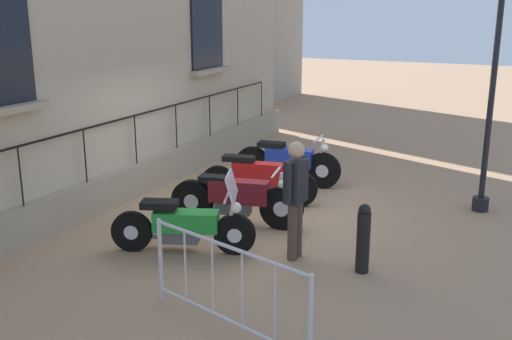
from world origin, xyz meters
TOP-DOWN VIEW (x-y plane):
  - ground_plane at (0.00, 0.00)m, footprint 60.00×60.00m
  - building_facade at (-2.65, 0.00)m, footprint 0.82×13.07m
  - motorcycle_green at (-0.01, -1.90)m, footprint 2.01×0.99m
  - motorcycle_maroon at (0.15, -0.58)m, footprint 2.20×0.70m
  - motorcycle_red at (-0.02, 0.62)m, footprint 2.15×0.67m
  - motorcycle_blue at (-0.00, 1.91)m, footprint 2.18×0.68m
  - lamppost at (3.67, 1.90)m, footprint 0.38×1.08m
  - crowd_barrier at (1.59, -3.60)m, footprint 2.20×0.68m
  - bollard at (2.49, -1.44)m, footprint 0.18×0.18m
  - pedestrian_standing at (1.50, -1.40)m, footprint 0.25×0.53m

SIDE VIEW (x-z plane):
  - ground_plane at x=0.00m, z-range 0.00..0.00m
  - motorcycle_green at x=-0.01m, z-range -0.19..1.03m
  - motorcycle_red at x=-0.02m, z-range -0.07..0.97m
  - motorcycle_maroon at x=0.15m, z-range -0.03..0.93m
  - motorcycle_blue at x=0.00m, z-range -0.05..0.96m
  - bollard at x=2.49m, z-range 0.00..0.97m
  - crowd_barrier at x=1.59m, z-range 0.04..1.09m
  - pedestrian_standing at x=1.50m, z-range 0.11..1.81m
  - lamppost at x=3.67m, z-range 1.13..5.92m
  - building_facade at x=-2.65m, z-range -0.10..7.23m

